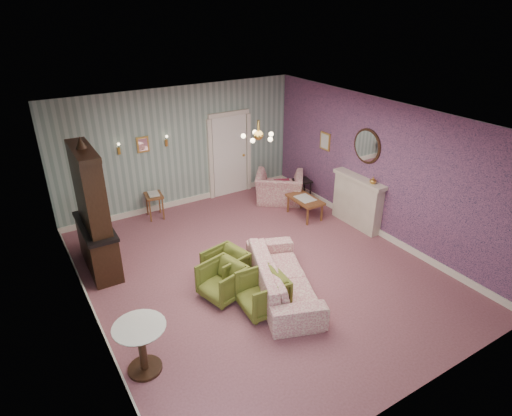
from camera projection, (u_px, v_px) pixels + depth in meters
floor at (258, 270)px, 8.32m from camera, size 7.00×7.00×0.00m
ceiling at (258, 120)px, 7.05m from camera, size 7.00×7.00×0.00m
wall_back at (180, 148)px, 10.36m from camera, size 6.00×0.00×6.00m
wall_front at (419, 311)px, 5.01m from camera, size 6.00×0.00×6.00m
wall_left at (82, 248)px, 6.27m from camera, size 0.00×7.00×7.00m
wall_right at (380, 169)px, 9.10m from camera, size 0.00×7.00×7.00m
wall_right_floral at (379, 169)px, 9.09m from camera, size 0.00×7.00×7.00m
door at (230, 154)px, 11.11m from camera, size 1.12×0.12×2.16m
olive_chair_a at (263, 292)px, 7.11m from camera, size 0.72×0.76×0.73m
olive_chair_b at (222, 280)px, 7.45m from camera, size 0.78×0.81×0.69m
olive_chair_c at (225, 266)px, 7.84m from camera, size 0.75×0.78×0.68m
sofa_chintz at (283, 271)px, 7.49m from camera, size 1.41×2.36×0.89m
wingback_chair at (279, 183)px, 10.88m from camera, size 1.36×1.29×1.00m
dresser at (91, 208)px, 7.86m from camera, size 0.56×1.53×2.54m
fireplace at (357, 201)px, 9.72m from camera, size 0.30×1.40×1.16m
mantel_vase at (373, 180)px, 9.12m from camera, size 0.15×0.15×0.15m
oval_mirror at (367, 146)px, 9.21m from camera, size 0.04×0.76×0.84m
framed_print at (325, 141)px, 10.36m from camera, size 0.04×0.34×0.42m
coffee_table at (305, 207)px, 10.25m from camera, size 0.52×0.92×0.47m
side_table_black at (302, 191)px, 10.96m from camera, size 0.45×0.45×0.59m
pedestal_table at (142, 348)px, 5.93m from camera, size 0.89×0.89×0.78m
nesting_table at (155, 205)px, 10.17m from camera, size 0.44×0.53×0.63m
gilt_mirror_back at (143, 145)px, 9.80m from camera, size 0.28×0.06×0.36m
sconce_left at (119, 149)px, 9.52m from camera, size 0.16×0.12×0.30m
sconce_right at (167, 141)px, 10.04m from camera, size 0.16×0.12×0.30m
chandelier at (258, 136)px, 7.17m from camera, size 0.56×0.56×0.36m
burgundy_cushion at (281, 186)px, 10.75m from camera, size 0.41×0.28×0.39m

